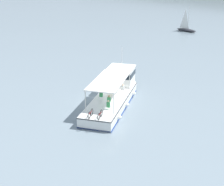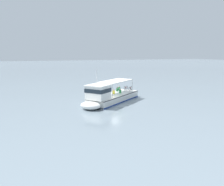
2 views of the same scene
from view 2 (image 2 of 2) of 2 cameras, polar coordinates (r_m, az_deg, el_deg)
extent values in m
plane|color=gray|center=(33.34, -0.13, -2.97)|extent=(400.00, 400.00, 0.00)
cube|color=white|center=(35.72, 0.49, -1.20)|extent=(8.93, 10.62, 1.10)
ellipsoid|color=white|center=(30.64, -5.37, -3.13)|extent=(3.67, 3.51, 1.01)
cube|color=navy|center=(35.81, 0.49, -1.91)|extent=(8.96, 10.65, 0.16)
cube|color=#2D2D33|center=(35.63, 0.49, -0.46)|extent=(8.98, 10.66, 0.10)
cube|color=white|center=(31.78, -3.50, 0.13)|extent=(3.73, 3.70, 1.90)
cube|color=#19232D|center=(31.73, -3.51, 0.73)|extent=(3.80, 3.77, 0.56)
cube|color=white|center=(31.63, -3.52, 1.94)|extent=(3.95, 3.93, 0.12)
cube|color=white|center=(35.69, 0.86, 3.02)|extent=(6.32, 7.15, 0.10)
cylinder|color=silver|center=(32.38, 0.08, 0.43)|extent=(0.08, 0.08, 2.00)
cylinder|color=silver|center=(33.83, -3.89, 0.82)|extent=(0.08, 0.08, 2.00)
cylinder|color=silver|center=(38.06, 5.08, 1.82)|extent=(0.08, 0.08, 2.00)
cylinder|color=silver|center=(39.30, 1.50, 2.12)|extent=(0.08, 0.08, 2.00)
cylinder|color=silver|center=(31.24, -3.85, 3.98)|extent=(0.06, 0.06, 2.20)
sphere|color=white|center=(33.88, -5.02, -1.95)|extent=(0.36, 0.36, 0.36)
sphere|color=white|center=(36.56, -2.00, -1.03)|extent=(0.36, 0.36, 0.36)
sphere|color=white|center=(39.15, 0.45, -0.29)|extent=(0.36, 0.36, 0.36)
torus|color=black|center=(39.30, 4.41, 1.10)|extent=(0.44, 0.57, 0.66)
torus|color=black|center=(39.93, 4.85, 1.24)|extent=(0.44, 0.57, 0.66)
cylinder|color=maroon|center=(39.60, 4.63, 1.34)|extent=(0.46, 0.60, 0.06)
torus|color=black|center=(39.71, 3.24, 1.21)|extent=(0.44, 0.57, 0.66)
torus|color=black|center=(40.32, 3.70, 1.34)|extent=(0.44, 0.57, 0.66)
cylinder|color=maroon|center=(40.00, 3.47, 1.44)|extent=(0.46, 0.60, 0.06)
cube|color=#338C4C|center=(38.24, 1.83, 1.08)|extent=(0.39, 0.37, 0.52)
sphere|color=beige|center=(38.19, 1.83, 1.63)|extent=(0.20, 0.20, 0.20)
cube|color=#338C4C|center=(37.09, 1.34, 0.80)|extent=(0.39, 0.37, 0.52)
sphere|color=tan|center=(37.03, 1.34, 1.37)|extent=(0.20, 0.20, 0.20)
cube|color=#338C4C|center=(35.50, 2.06, 0.38)|extent=(0.39, 0.37, 0.52)
sphere|color=beige|center=(35.45, 2.06, 0.97)|extent=(0.20, 0.20, 0.20)
cube|color=yellow|center=(34.73, 0.42, 0.17)|extent=(0.39, 0.37, 0.52)
sphere|color=tan|center=(34.67, 0.42, 0.78)|extent=(0.20, 0.20, 0.20)
cube|color=white|center=(34.37, -2.32, 0.06)|extent=(0.39, 0.37, 0.52)
sphere|color=beige|center=(34.30, -2.32, 0.67)|extent=(0.20, 0.20, 0.20)
camera|label=1|loc=(66.40, 7.42, 15.55)|focal=53.02mm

